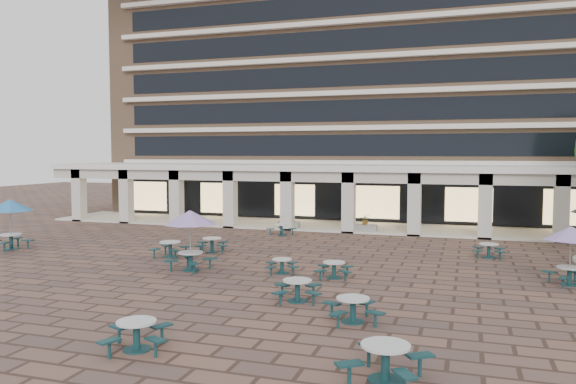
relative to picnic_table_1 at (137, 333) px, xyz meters
name	(u,v)px	position (x,y,z in m)	size (l,w,h in m)	color
ground	(248,267)	(-1.28, 11.00, -0.47)	(120.00, 120.00, 0.00)	brown
apartment_building	(356,68)	(-1.28, 36.47, 12.13)	(40.00, 15.50, 25.20)	#977255
retail_arcade	(326,185)	(-1.28, 25.80, 2.53)	(42.00, 6.60, 4.40)	white
picnic_table_1	(137,333)	(0.00, 0.00, 0.00)	(2.16, 2.16, 0.79)	#153D3F
picnic_table_2	(385,359)	(6.57, 0.00, 0.04)	(2.17, 2.17, 0.86)	#153D3F
picnic_table_3	(353,307)	(4.98, 4.20, -0.01)	(2.12, 2.12, 0.78)	#153D3F
picnic_table_4	(10,207)	(-15.28, 11.44, 1.83)	(2.35, 2.35, 2.71)	#153D3F
picnic_table_5	(170,248)	(-5.90, 12.08, 0.00)	(1.82, 1.82, 0.79)	#153D3F
picnic_table_6	(190,220)	(-3.41, 9.51, 1.80)	(2.32, 2.32, 2.68)	#153D3F
picnic_table_7	(297,288)	(2.63, 5.99, -0.01)	(2.03, 2.03, 0.78)	#153D3F
picnic_table_8	(212,244)	(-4.52, 14.00, -0.02)	(2.07, 2.07, 0.76)	#153D3F
picnic_table_9	(282,265)	(0.65, 10.19, -0.09)	(1.72, 1.72, 0.64)	#153D3F
picnic_table_10	(334,268)	(3.02, 9.97, -0.06)	(1.69, 1.69, 0.70)	#153D3F
picnic_table_11	(571,235)	(12.18, 11.66, 1.51)	(2.02, 2.02, 2.33)	#153D3F
picnic_table_12	(281,229)	(-3.01, 21.00, -0.06)	(1.87, 1.87, 0.69)	#153D3F
picnic_table_13	(489,249)	(9.32, 16.82, -0.05)	(1.64, 1.64, 0.71)	#153D3F
planter_left	(289,221)	(-3.44, 23.90, 0.04)	(1.50, 0.77, 1.27)	gray
planter_right	(365,225)	(1.87, 23.90, -0.01)	(1.50, 0.63, 1.20)	gray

